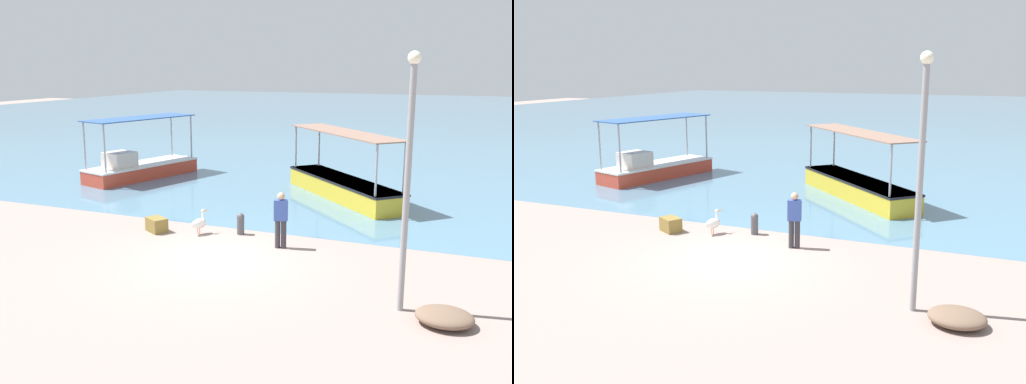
# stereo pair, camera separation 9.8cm
# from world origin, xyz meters

# --- Properties ---
(ground) EXTENTS (120.00, 120.00, 0.00)m
(ground) POSITION_xyz_m (0.00, 0.00, 0.00)
(ground) COLOR gray
(harbor_water) EXTENTS (110.00, 90.00, 0.00)m
(harbor_water) POSITION_xyz_m (0.00, 48.00, 0.00)
(harbor_water) COLOR slate
(harbor_water) RESTS_ON ground
(fishing_boat_near_left) EXTENTS (3.24, 6.10, 2.89)m
(fishing_boat_near_left) POSITION_xyz_m (-8.67, 9.11, 0.60)
(fishing_boat_near_left) COLOR #CD422D
(fishing_boat_near_left) RESTS_ON harbor_water
(fishing_boat_far_left) EXTENTS (5.90, 5.93, 2.70)m
(fishing_boat_far_left) POSITION_xyz_m (1.36, 8.76, 0.57)
(fishing_boat_far_left) COLOR gold
(fishing_boat_far_left) RESTS_ON harbor_water
(pelican) EXTENTS (0.47, 0.78, 0.80)m
(pelican) POSITION_xyz_m (-1.63, 1.98, 0.38)
(pelican) COLOR #E0997A
(pelican) RESTS_ON ground
(lamp_post) EXTENTS (0.28, 0.28, 5.62)m
(lamp_post) POSITION_xyz_m (5.24, -1.44, 3.16)
(lamp_post) COLOR gray
(lamp_post) RESTS_ON ground
(mooring_bollard) EXTENTS (0.25, 0.25, 0.71)m
(mooring_bollard) POSITION_xyz_m (-0.40, 2.48, 0.38)
(mooring_bollard) COLOR #47474C
(mooring_bollard) RESTS_ON ground
(fisherman_standing) EXTENTS (0.44, 0.31, 1.69)m
(fisherman_standing) POSITION_xyz_m (1.27, 1.67, 0.91)
(fisherman_standing) COLOR #342F37
(fisherman_standing) RESTS_ON ground
(net_pile) EXTENTS (1.21, 1.03, 0.35)m
(net_pile) POSITION_xyz_m (6.21, -1.84, 0.18)
(net_pile) COLOR brown
(net_pile) RESTS_ON ground
(cargo_crate) EXTENTS (0.84, 0.77, 0.46)m
(cargo_crate) POSITION_xyz_m (-3.06, 1.71, 0.23)
(cargo_crate) COLOR olive
(cargo_crate) RESTS_ON ground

